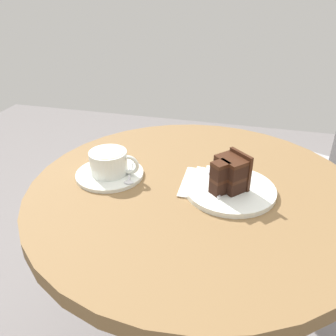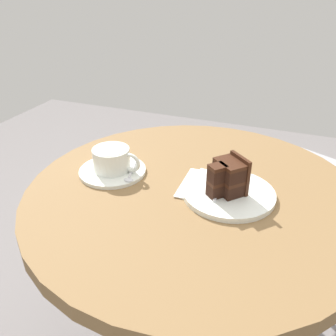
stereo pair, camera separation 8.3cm
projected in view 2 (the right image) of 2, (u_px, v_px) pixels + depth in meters
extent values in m
cylinder|color=brown|center=(194.00, 195.00, 0.83)|extent=(0.78, 0.78, 0.03)
cylinder|color=silver|center=(190.00, 297.00, 1.00)|extent=(0.07, 0.07, 0.65)
cylinder|color=silver|center=(113.00, 170.00, 0.89)|extent=(0.17, 0.17, 0.01)
cylinder|color=silver|center=(112.00, 158.00, 0.88)|extent=(0.09, 0.09, 0.06)
cylinder|color=beige|center=(112.00, 148.00, 0.87)|extent=(0.08, 0.08, 0.00)
torus|color=silver|center=(132.00, 162.00, 0.86)|extent=(0.05, 0.01, 0.05)
cube|color=silver|center=(133.00, 169.00, 0.89)|extent=(0.03, 0.09, 0.00)
ellipsoid|color=silver|center=(128.00, 180.00, 0.84)|extent=(0.02, 0.02, 0.00)
cylinder|color=silver|center=(229.00, 192.00, 0.80)|extent=(0.21, 0.21, 0.01)
cube|color=black|center=(229.00, 186.00, 0.79)|extent=(0.09, 0.08, 0.03)
cube|color=black|center=(216.00, 190.00, 0.77)|extent=(0.05, 0.05, 0.03)
cube|color=#381C0F|center=(230.00, 179.00, 0.78)|extent=(0.09, 0.08, 0.01)
cube|color=#381C0F|center=(217.00, 183.00, 0.76)|extent=(0.05, 0.05, 0.01)
cube|color=black|center=(230.00, 171.00, 0.77)|extent=(0.09, 0.08, 0.03)
cube|color=black|center=(217.00, 175.00, 0.75)|extent=(0.05, 0.05, 0.03)
cube|color=#381C0F|center=(231.00, 164.00, 0.76)|extent=(0.09, 0.08, 0.01)
cube|color=#381C0F|center=(218.00, 167.00, 0.74)|extent=(0.05, 0.05, 0.01)
cube|color=#381C0F|center=(239.00, 173.00, 0.78)|extent=(0.05, 0.05, 0.08)
cube|color=silver|center=(214.00, 188.00, 0.80)|extent=(0.04, 0.11, 0.00)
cube|color=silver|center=(214.00, 172.00, 0.86)|extent=(0.03, 0.04, 0.00)
cube|color=silver|center=(218.00, 189.00, 0.82)|extent=(0.17, 0.17, 0.00)
cube|color=silver|center=(211.00, 187.00, 0.83)|extent=(0.14, 0.14, 0.00)
cylinder|color=#9E9EA3|center=(290.00, 195.00, 1.69)|extent=(0.02, 0.02, 0.44)
cylinder|color=#9E9EA3|center=(249.00, 223.00, 1.50)|extent=(0.02, 0.02, 0.44)
cylinder|color=#9E9EA3|center=(321.00, 263.00, 1.29)|extent=(0.02, 0.02, 0.44)
cube|color=#9E9EA3|center=(315.00, 178.00, 1.38)|extent=(0.51, 0.51, 0.02)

